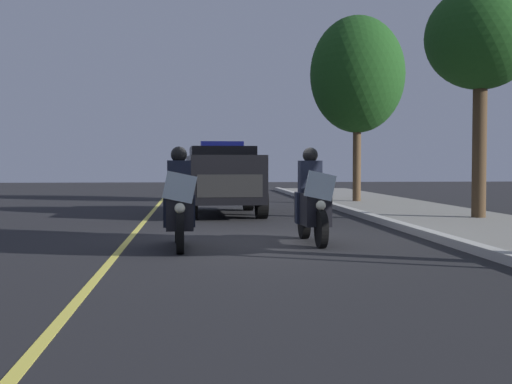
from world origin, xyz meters
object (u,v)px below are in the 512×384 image
(police_motorcycle_lead_right, at_px, (312,204))
(tree_far_back, at_px, (357,75))
(tree_mid_block, at_px, (481,40))
(police_suv, at_px, (222,176))
(police_motorcycle_lead_left, at_px, (179,207))

(police_motorcycle_lead_right, distance_m, tree_far_back, 12.92)
(tree_mid_block, bearing_deg, police_motorcycle_lead_right, -49.36)
(tree_mid_block, bearing_deg, police_suv, -114.77)
(police_motorcycle_lead_right, relative_size, tree_far_back, 0.33)
(tree_far_back, bearing_deg, police_suv, -46.59)
(police_suv, height_order, tree_far_back, tree_far_back)
(police_motorcycle_lead_left, xyz_separation_m, tree_far_back, (-12.28, 6.02, 3.86))
(police_motorcycle_lead_left, height_order, police_motorcycle_lead_right, same)
(police_motorcycle_lead_right, xyz_separation_m, tree_mid_block, (-4.21, 4.90, 3.75))
(police_motorcycle_lead_right, xyz_separation_m, tree_far_back, (-11.77, 3.66, 3.86))
(tree_mid_block, bearing_deg, police_motorcycle_lead_left, -57.01)
(police_suv, relative_size, tree_mid_block, 0.87)
(police_motorcycle_lead_right, bearing_deg, police_motorcycle_lead_left, -77.92)
(police_suv, bearing_deg, tree_far_back, 133.41)
(police_motorcycle_lead_right, xyz_separation_m, police_suv, (-7.07, -1.31, 0.37))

